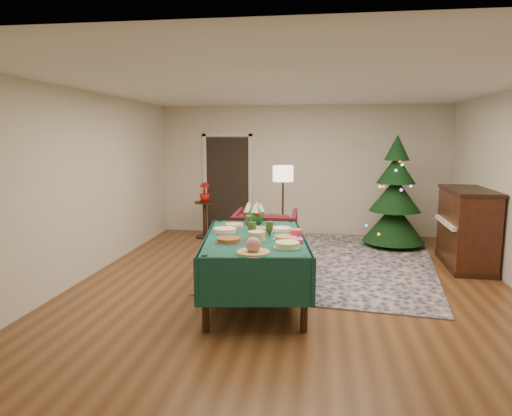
# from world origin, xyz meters

# --- Properties ---
(room_shell) EXTENTS (7.00, 7.00, 7.00)m
(room_shell) POSITION_xyz_m (0.00, 0.00, 1.35)
(room_shell) COLOR #593319
(room_shell) RESTS_ON ground
(doorway) EXTENTS (1.08, 0.04, 2.16)m
(doorway) POSITION_xyz_m (-1.60, 3.48, 1.10)
(doorway) COLOR black
(doorway) RESTS_ON ground
(rug) EXTENTS (3.73, 4.59, 0.02)m
(rug) POSITION_xyz_m (0.58, 1.26, 0.01)
(rug) COLOR #16134A
(rug) RESTS_ON ground
(buffet_table) EXTENTS (1.52, 2.28, 0.83)m
(buffet_table) POSITION_xyz_m (-0.42, -0.67, 0.66)
(buffet_table) COLOR black
(buffet_table) RESTS_ON ground
(platter_0) EXTENTS (0.36, 0.36, 0.18)m
(platter_0) POSITION_xyz_m (-0.32, -1.53, 0.90)
(platter_0) COLOR silver
(platter_0) RESTS_ON buffet_table
(platter_1) EXTENTS (0.32, 0.32, 0.07)m
(platter_1) POSITION_xyz_m (0.02, -1.23, 0.86)
(platter_1) COLOR silver
(platter_1) RESTS_ON buffet_table
(platter_2) EXTENTS (0.32, 0.32, 0.06)m
(platter_2) POSITION_xyz_m (-0.67, -1.06, 0.85)
(platter_2) COLOR silver
(platter_2) RESTS_ON buffet_table
(platter_3) EXTENTS (0.24, 0.24, 0.11)m
(platter_3) POSITION_xyz_m (-0.37, -0.92, 0.88)
(platter_3) COLOR silver
(platter_3) RESTS_ON buffet_table
(platter_4) EXTENTS (0.31, 0.31, 0.05)m
(platter_4) POSITION_xyz_m (-0.03, -0.82, 0.85)
(platter_4) COLOR silver
(platter_4) RESTS_ON buffet_table
(platter_5) EXTENTS (0.34, 0.34, 0.06)m
(platter_5) POSITION_xyz_m (-0.83, -0.51, 0.85)
(platter_5) COLOR silver
(platter_5) RESTS_ON buffet_table
(platter_6) EXTENTS (0.30, 0.30, 0.08)m
(platter_6) POSITION_xyz_m (-0.38, -0.53, 0.86)
(platter_6) COLOR silver
(platter_6) RESTS_ON buffet_table
(platter_7) EXTENTS (0.31, 0.31, 0.05)m
(platter_7) POSITION_xyz_m (-0.13, -0.32, 0.85)
(platter_7) COLOR silver
(platter_7) RESTS_ON buffet_table
(platter_8) EXTENTS (0.30, 0.30, 0.05)m
(platter_8) POSITION_xyz_m (-0.78, -0.15, 0.85)
(platter_8) COLOR silver
(platter_8) RESTS_ON buffet_table
(goblet_0) EXTENTS (0.09, 0.09, 0.19)m
(goblet_0) POSITION_xyz_m (-0.55, -0.32, 0.93)
(goblet_0) COLOR #2D471E
(goblet_0) RESTS_ON buffet_table
(goblet_1) EXTENTS (0.09, 0.09, 0.19)m
(goblet_1) POSITION_xyz_m (-0.24, -0.69, 0.93)
(goblet_1) COLOR #2D471E
(goblet_1) RESTS_ON buffet_table
(goblet_2) EXTENTS (0.09, 0.09, 0.19)m
(goblet_2) POSITION_xyz_m (-0.44, -0.77, 0.93)
(goblet_2) COLOR #2D471E
(goblet_2) RESTS_ON buffet_table
(napkin_stack) EXTENTS (0.19, 0.19, 0.04)m
(napkin_stack) POSITION_xyz_m (0.09, -0.93, 0.85)
(napkin_stack) COLOR #F142A2
(napkin_stack) RESTS_ON buffet_table
(gift_box) EXTENTS (0.15, 0.15, 0.11)m
(gift_box) POSITION_xyz_m (0.08, -0.72, 0.88)
(gift_box) COLOR #E8405C
(gift_box) RESTS_ON buffet_table
(centerpiece) EXTENTS (0.30, 0.30, 0.34)m
(centerpiece) POSITION_xyz_m (-0.55, 0.15, 0.97)
(centerpiece) COLOR #1E4C1E
(centerpiece) RESTS_ON buffet_table
(armchair) EXTENTS (0.99, 0.93, 1.00)m
(armchair) POSITION_xyz_m (-0.47, 0.88, 0.50)
(armchair) COLOR #450E13
(armchair) RESTS_ON ground
(floor_lamp) EXTENTS (0.37, 0.37, 1.53)m
(floor_lamp) POSITION_xyz_m (-0.29, 2.05, 1.30)
(floor_lamp) COLOR #A57F3F
(floor_lamp) RESTS_ON ground
(side_table) EXTENTS (0.42, 0.42, 0.75)m
(side_table) POSITION_xyz_m (-1.94, 2.81, 0.36)
(side_table) COLOR black
(side_table) RESTS_ON ground
(potted_plant) EXTENTS (0.22, 0.39, 0.22)m
(potted_plant) POSITION_xyz_m (-1.94, 2.81, 0.86)
(potted_plant) COLOR #B1140C
(potted_plant) RESTS_ON side_table
(christmas_tree) EXTENTS (1.16, 1.16, 2.09)m
(christmas_tree) POSITION_xyz_m (1.76, 2.53, 0.94)
(christmas_tree) COLOR black
(christmas_tree) RESTS_ON ground
(piano) EXTENTS (0.73, 1.46, 1.24)m
(piano) POSITION_xyz_m (2.68, 1.32, 0.61)
(piano) COLOR black
(piano) RESTS_ON ground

